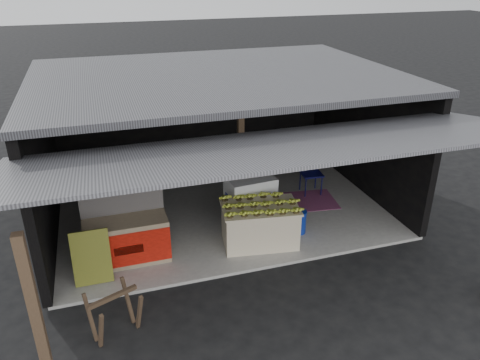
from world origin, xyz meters
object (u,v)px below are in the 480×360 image
object	(u,v)px
neighbor_stall	(127,238)
water_barrel	(298,222)
white_crate	(250,201)
sawhorse	(114,310)
banana_table	(260,225)
plastic_chair	(310,168)

from	to	relation	value
neighbor_stall	water_barrel	xyz separation A→B (m)	(3.35, -0.05, -0.24)
white_crate	neighbor_stall	distance (m)	2.61
white_crate	water_barrel	bearing A→B (deg)	-43.18
white_crate	water_barrel	world-z (taller)	white_crate
neighbor_stall	sawhorse	bearing A→B (deg)	-100.98
banana_table	water_barrel	bearing A→B (deg)	17.30
neighbor_stall	water_barrel	bearing A→B (deg)	-1.31
banana_table	white_crate	size ratio (longest dim) A/B	1.49
white_crate	sawhorse	size ratio (longest dim) A/B	1.25
sawhorse	water_barrel	world-z (taller)	sawhorse
water_barrel	plastic_chair	world-z (taller)	plastic_chair
banana_table	sawhorse	size ratio (longest dim) A/B	1.85
white_crate	water_barrel	distance (m)	1.07
banana_table	plastic_chair	world-z (taller)	plastic_chair
banana_table	white_crate	world-z (taller)	white_crate
sawhorse	plastic_chair	xyz separation A→B (m)	(4.71, 3.44, 0.19)
banana_table	neighbor_stall	xyz separation A→B (m)	(-2.48, 0.19, 0.06)
neighbor_stall	sawhorse	size ratio (longest dim) A/B	1.81
banana_table	water_barrel	size ratio (longest dim) A/B	3.48
water_barrel	sawhorse	bearing A→B (deg)	-154.17
water_barrel	plastic_chair	bearing A→B (deg)	58.53
neighbor_stall	plastic_chair	bearing A→B (deg)	19.76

